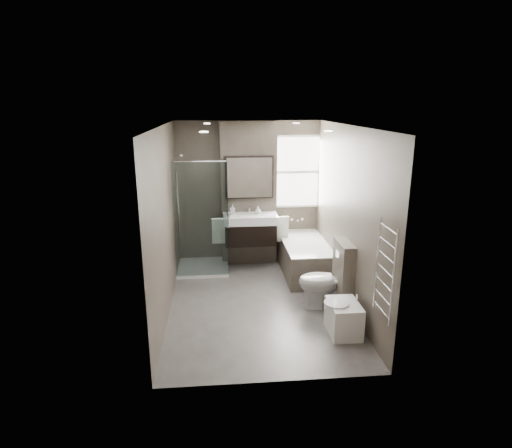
{
  "coord_description": "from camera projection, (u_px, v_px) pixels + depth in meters",
  "views": [
    {
      "loc": [
        -0.57,
        -5.83,
        2.9
      ],
      "look_at": [
        -0.02,
        0.15,
        1.19
      ],
      "focal_mm": 30.0,
      "sensor_mm": 36.0,
      "label": 1
    }
  ],
  "objects": [
    {
      "name": "towel_radiator",
      "position": [
        385.0,
        270.0,
        4.7
      ],
      "size": [
        0.03,
        0.49,
        1.1
      ],
      "color": "silver",
      "rests_on": "room"
    },
    {
      "name": "soap_bottle_b",
      "position": [
        258.0,
        210.0,
        7.57
      ],
      "size": [
        0.1,
        0.1,
        0.13
      ],
      "primitive_type": "imported",
      "color": "white",
      "rests_on": "vanity"
    },
    {
      "name": "vanity",
      "position": [
        250.0,
        229.0,
        7.59
      ],
      "size": [
        0.95,
        0.47,
        0.66
      ],
      "color": "black",
      "rests_on": "vanity_pier"
    },
    {
      "name": "mirror_cabinet",
      "position": [
        249.0,
        177.0,
        7.53
      ],
      "size": [
        0.86,
        0.08,
        0.76
      ],
      "color": "black",
      "rests_on": "vanity_pier"
    },
    {
      "name": "room",
      "position": [
        258.0,
        219.0,
        6.07
      ],
      "size": [
        2.7,
        3.9,
        2.7
      ],
      "color": "#585350",
      "rests_on": "ground"
    },
    {
      "name": "towel_left",
      "position": [
        219.0,
        231.0,
        7.53
      ],
      "size": [
        0.24,
        0.06,
        0.44
      ],
      "primitive_type": "cube",
      "color": "silver",
      "rests_on": "vanity_pier"
    },
    {
      "name": "shower_enclosure",
      "position": [
        208.0,
        245.0,
        7.52
      ],
      "size": [
        0.9,
        0.9,
        2.0
      ],
      "color": "white",
      "rests_on": "ground"
    },
    {
      "name": "toilet",
      "position": [
        326.0,
        281.0,
        6.21
      ],
      "size": [
        0.8,
        0.48,
        0.79
      ],
      "primitive_type": "imported",
      "rotation": [
        0.0,
        0.0,
        -1.62
      ],
      "color": "white",
      "rests_on": "ground"
    },
    {
      "name": "window",
      "position": [
        297.0,
        172.0,
        7.85
      ],
      "size": [
        0.98,
        0.06,
        1.33
      ],
      "color": "white",
      "rests_on": "room"
    },
    {
      "name": "vanity_pier",
      "position": [
        249.0,
        194.0,
        7.77
      ],
      "size": [
        1.0,
        0.25,
        2.6
      ],
      "primitive_type": "cube",
      "color": "#514940",
      "rests_on": "ground"
    },
    {
      "name": "towel_right",
      "position": [
        282.0,
        229.0,
        7.63
      ],
      "size": [
        0.24,
        0.06,
        0.44
      ],
      "primitive_type": "cube",
      "color": "silver",
      "rests_on": "vanity_pier"
    },
    {
      "name": "bidet",
      "position": [
        343.0,
        317.0,
        5.52
      ],
      "size": [
        0.46,
        0.53,
        0.55
      ],
      "color": "white",
      "rests_on": "ground"
    },
    {
      "name": "cistern_box",
      "position": [
        343.0,
        275.0,
        6.16
      ],
      "size": [
        0.19,
        0.55,
        1.0
      ],
      "color": "#514940",
      "rests_on": "ground"
    },
    {
      "name": "soap_bottle_a",
      "position": [
        233.0,
        210.0,
        7.49
      ],
      "size": [
        0.08,
        0.08,
        0.18
      ],
      "primitive_type": "imported",
      "color": "white",
      "rests_on": "vanity"
    },
    {
      "name": "bathtub",
      "position": [
        304.0,
        256.0,
        7.48
      ],
      "size": [
        0.75,
        1.6,
        0.57
      ],
      "color": "#514940",
      "rests_on": "ground"
    }
  ]
}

